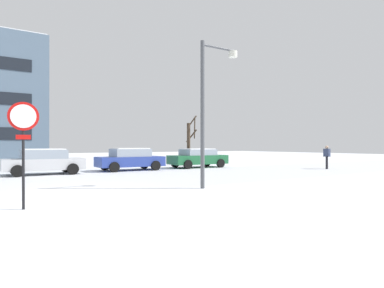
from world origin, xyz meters
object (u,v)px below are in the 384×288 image
parked_car_blue (130,159)px  parked_car_green (198,158)px  stop_sign (23,134)px  street_lamp (209,99)px  parked_car_silver (44,161)px  pedestrian_crossing (327,155)px

parked_car_blue → parked_car_green: 5.35m
stop_sign → parked_car_blue: stop_sign is taller
street_lamp → parked_car_silver: (-4.58, 9.84, -2.77)m
parked_car_silver → parked_car_blue: 5.36m
parked_car_blue → pedestrian_crossing: size_ratio=2.65×
street_lamp → parked_car_green: bearing=58.5°
parked_car_green → parked_car_blue: bearing=179.0°
stop_sign → parked_car_silver: stop_sign is taller
pedestrian_crossing → stop_sign: bearing=-166.4°
parked_car_blue → parked_car_green: parked_car_blue is taller
stop_sign → pedestrian_crossing: stop_sign is taller
parked_car_blue → pedestrian_crossing: 13.73m
parked_car_green → pedestrian_crossing: 9.22m
parked_car_green → parked_car_silver: bearing=-179.1°
street_lamp → pedestrian_crossing: street_lamp is taller
stop_sign → pedestrian_crossing: 20.26m
parked_car_blue → pedestrian_crossing: bearing=-26.9°
stop_sign → parked_car_green: stop_sign is taller
pedestrian_crossing → street_lamp: bearing=-163.4°
street_lamp → parked_car_blue: street_lamp is taller
stop_sign → parked_car_green: (12.78, 10.90, -1.25)m
stop_sign → parked_car_silver: 11.00m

